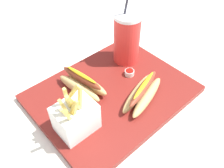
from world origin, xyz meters
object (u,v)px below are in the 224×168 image
object	(u,v)px
ketchup_cup_1	(129,72)
hot_dog_1	(143,93)
fries_basket	(76,117)
soda_cup	(127,38)
hot_dog_2	(82,84)

from	to	relation	value
ketchup_cup_1	hot_dog_1	bearing A→B (deg)	65.42
fries_basket	soda_cup	bearing A→B (deg)	-157.77
hot_dog_1	hot_dog_2	size ratio (longest dim) A/B	1.11
fries_basket	hot_dog_1	xyz separation A→B (m)	(-0.20, 0.04, -0.02)
fries_basket	ketchup_cup_1	world-z (taller)	fries_basket
hot_dog_1	ketchup_cup_1	xyz separation A→B (m)	(-0.04, -0.10, -0.01)
fries_basket	hot_dog_2	bearing A→B (deg)	-133.21
hot_dog_2	ketchup_cup_1	distance (m)	0.16
hot_dog_1	hot_dog_2	distance (m)	0.18
soda_cup	fries_basket	size ratio (longest dim) A/B	1.68
ketchup_cup_1	hot_dog_2	bearing A→B (deg)	-16.68
ketchup_cup_1	fries_basket	bearing A→B (deg)	12.45
hot_dog_1	ketchup_cup_1	bearing A→B (deg)	-114.58
soda_cup	ketchup_cup_1	bearing A→B (deg)	54.00
soda_cup	ketchup_cup_1	distance (m)	0.11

